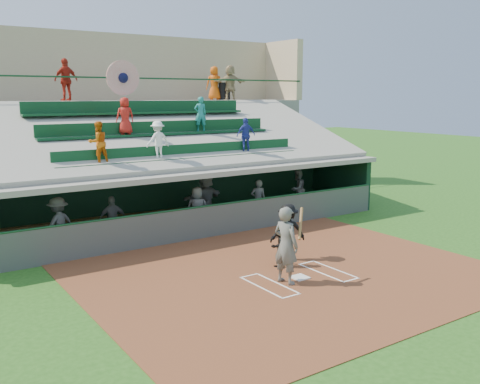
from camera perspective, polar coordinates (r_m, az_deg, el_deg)
ground at (r=14.65m, az=6.37°, el=-9.16°), size 100.00×100.00×0.00m
dirt_slab at (r=15.01m, az=5.13°, el=-8.62°), size 11.00×9.00×0.02m
home_plate at (r=14.63m, az=6.37°, el=-9.03°), size 0.43×0.43×0.03m
batters_box_chalk at (r=14.64m, az=6.37°, el=-9.08°), size 2.65×1.85×0.01m
dugout_floor at (r=20.04m, az=-6.21°, el=-3.75°), size 16.00×3.50×0.04m
concourse_slab at (r=25.75m, az=-13.36°, el=4.31°), size 20.00×3.00×4.60m
grandstand at (r=22.99m, az=-10.72°, el=3.62°), size 20.40×10.40×7.80m
batter_at_plate at (r=13.93m, az=4.94°, el=-5.66°), size 0.94×0.83×2.04m
catcher at (r=15.38m, az=4.18°, el=-5.80°), size 0.61×0.49×1.17m
home_umpire at (r=16.02m, az=5.13°, el=-4.23°), size 1.22×0.94×1.67m
dugout_bench at (r=21.05m, az=-7.04°, el=-2.43°), size 14.25×1.72×0.43m
dugout_player_a at (r=17.61m, az=-18.79°, el=-3.28°), size 1.27×1.03×1.71m
dugout_player_b at (r=18.23m, az=-13.41°, el=-2.82°), size 0.97×0.56×1.55m
dugout_player_c at (r=19.18m, az=-4.57°, el=-1.82°), size 0.94×0.83×1.61m
dugout_player_d at (r=20.07m, az=-3.69°, el=-0.71°), size 1.94×1.07×1.99m
dugout_player_e at (r=20.83m, az=1.96°, el=-0.84°), size 0.70×0.62×1.60m
dugout_player_f at (r=23.09m, az=6.16°, el=0.29°), size 0.96×0.84×1.67m
trash_bin at (r=27.52m, az=-1.68°, el=10.67°), size 0.59×0.59×0.89m
concourse_staff_a at (r=23.69m, az=-18.06°, el=11.30°), size 1.11×0.67×1.76m
concourse_staff_b at (r=27.40m, az=-2.75°, el=11.50°), size 0.97×0.83×1.69m
concourse_staff_c at (r=27.22m, az=-1.07°, el=11.57°), size 1.69×1.05×1.74m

